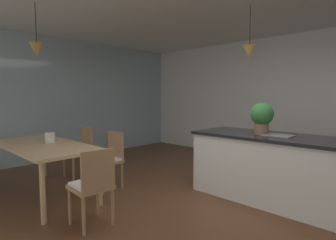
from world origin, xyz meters
TOP-DOWN VIEW (x-y plane):
  - ground_plane at (0.00, 0.00)m, footprint 10.00×8.40m
  - wall_back_kitchen at (0.00, 3.26)m, footprint 10.00×0.12m
  - window_wall_left_glazing at (-4.06, 0.00)m, footprint 0.06×8.40m
  - dining_table at (-2.06, -1.12)m, footprint 2.00×0.88m
  - chair_far_right at (-1.61, -0.31)m, footprint 0.40×0.40m
  - chair_far_left at (-2.51, -0.31)m, footprint 0.40×0.40m
  - chair_kitchen_end at (-0.69, -1.12)m, footprint 0.42×0.42m
  - kitchen_island at (0.45, 0.98)m, footprint 2.24×0.90m
  - pendant_over_table at (-2.05, -1.14)m, footprint 0.19×0.19m
  - pendant_over_island_main at (0.01, 0.98)m, footprint 0.19×0.19m
  - potted_plant_on_island at (0.23, 0.98)m, footprint 0.32×0.32m
  - vase_on_dining_table at (-2.10, -0.99)m, footprint 0.14×0.14m

SIDE VIEW (x-z plane):
  - ground_plane at x=0.00m, z-range -0.04..0.00m
  - kitchen_island at x=0.45m, z-range 0.01..0.92m
  - chair_far_right at x=-1.61m, z-range 0.04..0.91m
  - chair_far_left at x=-2.51m, z-range 0.04..0.91m
  - chair_kitchen_end at x=-0.69m, z-range 0.04..0.91m
  - dining_table at x=-2.06m, z-range 0.31..1.05m
  - vase_on_dining_table at x=-2.10m, z-range 0.75..0.89m
  - potted_plant_on_island at x=0.23m, z-range 0.93..1.37m
  - wall_back_kitchen at x=0.00m, z-range 0.00..2.70m
  - window_wall_left_glazing at x=-4.06m, z-range 0.00..2.70m
  - pendant_over_island_main at x=0.01m, z-range 1.67..2.42m
  - pendant_over_table at x=-2.05m, z-range 1.69..2.43m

